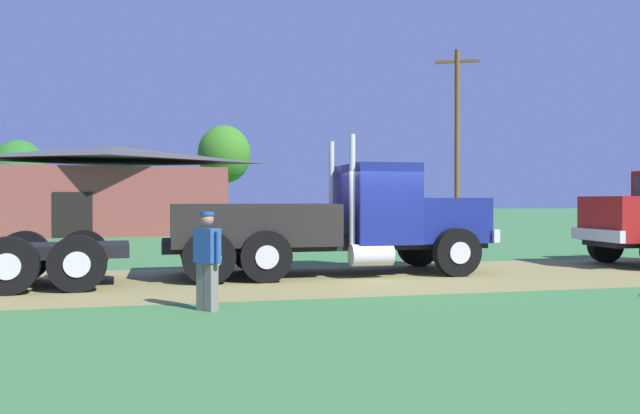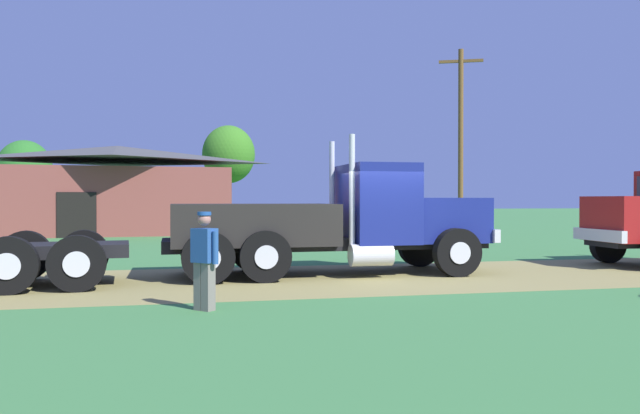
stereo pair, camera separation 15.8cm
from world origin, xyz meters
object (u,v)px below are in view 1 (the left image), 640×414
Objects in this scene: visitor_standing_near at (207,258)px; utility_pole_near at (457,138)px; truck_foreground_white at (335,223)px; shed_building at (113,191)px.

visitor_standing_near is 23.36m from utility_pole_near.
truck_foreground_white is 17.85m from utility_pole_near.
truck_foreground_white is 0.65× the size of shed_building.
utility_pole_near is (10.04, 14.29, 3.70)m from truck_foreground_white.
utility_pole_near is at bearing 54.89° from truck_foreground_white.
utility_pole_near is (17.20, -6.16, 2.68)m from shed_building.
utility_pole_near reaches higher than shed_building.
shed_building is at bearing 109.30° from truck_foreground_white.
shed_building reaches higher than truck_foreground_white.
truck_foreground_white is 0.86× the size of utility_pole_near.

